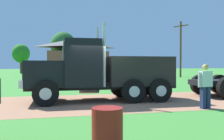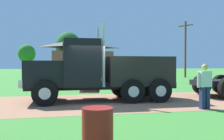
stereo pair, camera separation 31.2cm
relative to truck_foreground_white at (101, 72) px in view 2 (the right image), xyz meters
The scene contains 9 objects.
ground_plane 1.43m from the truck_foreground_white, 114.33° to the right, with size 200.00×200.00×0.00m, color #3B8031.
dirt_track 1.42m from the truck_foreground_white, 114.33° to the right, with size 120.00×5.64×0.01m, color #9C6C4F.
truck_foreground_white is the anchor object (origin of this frame).
visitor_walking_mid 4.63m from the truck_foreground_white, 40.00° to the right, with size 0.68×0.33×1.72m.
steel_barrel 6.81m from the truck_foreground_white, 99.57° to the right, with size 0.61×0.61×0.86m, color maroon.
shed_building 28.46m from the truck_foreground_white, 87.59° to the left, with size 9.93×7.73×6.04m.
utility_pole_near 24.16m from the truck_foreground_white, 52.30° to the left, with size 1.14×2.02×7.66m.
tree_mid 41.21m from the truck_foreground_white, 102.47° to the left, with size 3.43×3.43×5.90m.
tree_right 32.55m from the truck_foreground_white, 91.41° to the left, with size 4.44×4.44×7.57m.
Camera 2 is at (-1.57, -10.77, 1.68)m, focal length 38.64 mm.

